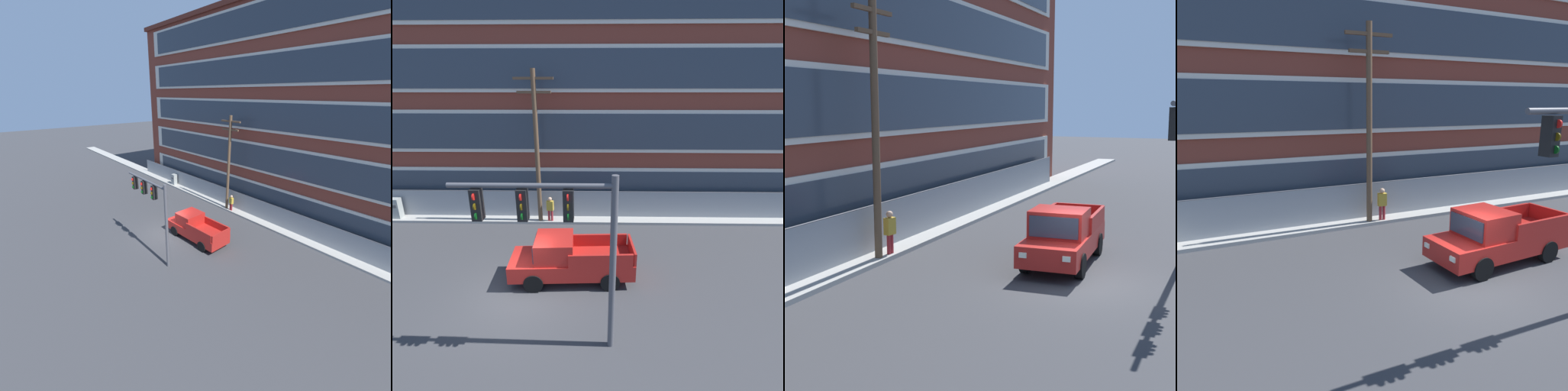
{
  "view_description": "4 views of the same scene",
  "coord_description": "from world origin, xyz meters",
  "views": [
    {
      "loc": [
        15.79,
        -10.32,
        10.69
      ],
      "look_at": [
        -1.1,
        3.75,
        2.05
      ],
      "focal_mm": 24.0,
      "sensor_mm": 36.0,
      "label": 1
    },
    {
      "loc": [
        3.02,
        -10.23,
        7.85
      ],
      "look_at": [
        2.7,
        4.67,
        2.63
      ],
      "focal_mm": 28.0,
      "sensor_mm": 36.0,
      "label": 2
    },
    {
      "loc": [
        -17.23,
        -4.14,
        5.39
      ],
      "look_at": [
        -1.92,
        2.54,
        2.83
      ],
      "focal_mm": 55.0,
      "sensor_mm": 36.0,
      "label": 3
    },
    {
      "loc": [
        -7.39,
        -8.54,
        5.58
      ],
      "look_at": [
        -1.11,
        4.93,
        1.95
      ],
      "focal_mm": 35.0,
      "sensor_mm": 36.0,
      "label": 4
    }
  ],
  "objects": [
    {
      "name": "ground_plane",
      "position": [
        0.0,
        0.0,
        0.0
      ],
      "size": [
        160.0,
        160.0,
        0.0
      ],
      "primitive_type": "plane",
      "color": "#38383A"
    },
    {
      "name": "sidewalk_building_side",
      "position": [
        0.0,
        7.58,
        0.08
      ],
      "size": [
        80.0,
        1.62,
        0.16
      ],
      "primitive_type": "cube",
      "color": "#9E9B93",
      "rests_on": "ground"
    },
    {
      "name": "brick_mill_building",
      "position": [
        4.45,
        14.16,
        8.96
      ],
      "size": [
        40.85,
        12.12,
        17.9
      ],
      "color": "brown",
      "rests_on": "ground"
    },
    {
      "name": "chain_link_fence",
      "position": [
        2.55,
        7.72,
        0.94
      ],
      "size": [
        38.46,
        0.06,
        1.85
      ],
      "color": "gray",
      "rests_on": "ground"
    },
    {
      "name": "pickup_truck_red",
      "position": [
        1.98,
        1.18,
        0.95
      ],
      "size": [
        5.34,
        2.22,
        2.0
      ],
      "color": "#AD1E19",
      "rests_on": "ground"
    },
    {
      "name": "utility_pole_near_corner",
      "position": [
        -0.28,
        7.07,
        4.87
      ],
      "size": [
        2.18,
        0.26,
        8.89
      ],
      "color": "brown",
      "rests_on": "ground"
    },
    {
      "name": "pedestrian_near_cabinet",
      "position": [
        0.35,
        7.0,
        0.97
      ],
      "size": [
        0.43,
        0.3,
        1.69
      ],
      "color": "maroon",
      "rests_on": "ground"
    }
  ]
}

